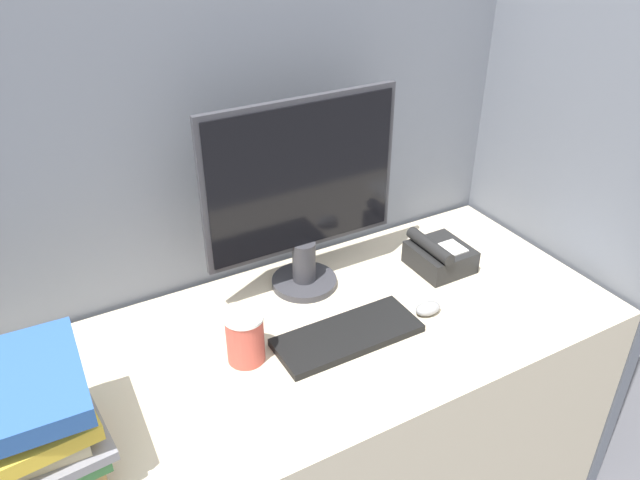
{
  "coord_description": "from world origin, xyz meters",
  "views": [
    {
      "loc": [
        -0.58,
        -0.74,
        1.75
      ],
      "look_at": [
        0.05,
        0.39,
        0.98
      ],
      "focal_mm": 35.0,
      "sensor_mm": 36.0,
      "label": 1
    }
  ],
  "objects_px": {
    "mouse": "(428,308)",
    "desk_telephone": "(439,256)",
    "keyboard": "(348,335)",
    "book_stack": "(31,422)",
    "monitor": "(302,196)",
    "coffee_cup": "(245,337)"
  },
  "relations": [
    {
      "from": "desk_telephone",
      "to": "coffee_cup",
      "type": "bearing_deg",
      "value": -172.2
    },
    {
      "from": "keyboard",
      "to": "desk_telephone",
      "type": "distance_m",
      "value": 0.43
    },
    {
      "from": "coffee_cup",
      "to": "desk_telephone",
      "type": "distance_m",
      "value": 0.66
    },
    {
      "from": "monitor",
      "to": "book_stack",
      "type": "height_order",
      "value": "monitor"
    },
    {
      "from": "book_stack",
      "to": "keyboard",
      "type": "bearing_deg",
      "value": 3.09
    },
    {
      "from": "desk_telephone",
      "to": "keyboard",
      "type": "bearing_deg",
      "value": -160.14
    },
    {
      "from": "coffee_cup",
      "to": "desk_telephone",
      "type": "xyz_separation_m",
      "value": [
        0.66,
        0.09,
        -0.03
      ]
    },
    {
      "from": "mouse",
      "to": "monitor",
      "type": "bearing_deg",
      "value": 128.69
    },
    {
      "from": "keyboard",
      "to": "mouse",
      "type": "relative_size",
      "value": 5.08
    },
    {
      "from": "coffee_cup",
      "to": "book_stack",
      "type": "relative_size",
      "value": 0.41
    },
    {
      "from": "keyboard",
      "to": "book_stack",
      "type": "distance_m",
      "value": 0.74
    },
    {
      "from": "mouse",
      "to": "coffee_cup",
      "type": "distance_m",
      "value": 0.5
    },
    {
      "from": "mouse",
      "to": "book_stack",
      "type": "height_order",
      "value": "book_stack"
    },
    {
      "from": "monitor",
      "to": "desk_telephone",
      "type": "bearing_deg",
      "value": -16.96
    },
    {
      "from": "mouse",
      "to": "book_stack",
      "type": "distance_m",
      "value": 0.98
    },
    {
      "from": "monitor",
      "to": "desk_telephone",
      "type": "xyz_separation_m",
      "value": [
        0.39,
        -0.12,
        -0.24
      ]
    },
    {
      "from": "monitor",
      "to": "keyboard",
      "type": "relative_size",
      "value": 1.47
    },
    {
      "from": "book_stack",
      "to": "mouse",
      "type": "bearing_deg",
      "value": 1.35
    },
    {
      "from": "mouse",
      "to": "desk_telephone",
      "type": "distance_m",
      "value": 0.23
    },
    {
      "from": "keyboard",
      "to": "coffee_cup",
      "type": "height_order",
      "value": "coffee_cup"
    },
    {
      "from": "monitor",
      "to": "desk_telephone",
      "type": "distance_m",
      "value": 0.47
    },
    {
      "from": "book_stack",
      "to": "desk_telephone",
      "type": "distance_m",
      "value": 1.15
    }
  ]
}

